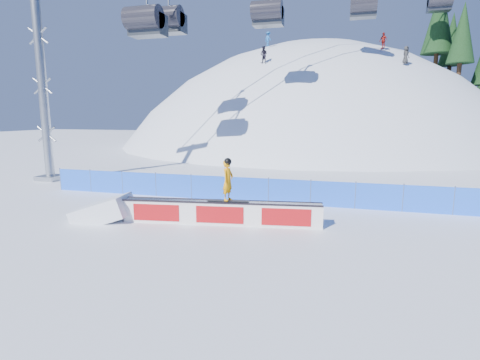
# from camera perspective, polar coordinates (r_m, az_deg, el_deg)

# --- Properties ---
(ground) EXTENTS (160.00, 160.00, 0.00)m
(ground) POSITION_cam_1_polar(r_m,az_deg,el_deg) (14.21, -3.32, -7.32)
(ground) COLOR white
(ground) RESTS_ON ground
(snow_hill) EXTENTS (64.00, 64.00, 64.00)m
(snow_hill) POSITION_cam_1_polar(r_m,az_deg,el_deg) (59.32, 10.52, -12.26)
(snow_hill) COLOR silver
(snow_hill) RESTS_ON ground
(safety_fence) EXTENTS (22.05, 0.05, 1.30)m
(safety_fence) POSITION_cam_1_polar(r_m,az_deg,el_deg) (18.25, 1.27, -1.49)
(safety_fence) COLOR blue
(safety_fence) RESTS_ON ground
(rail_box) EXTENTS (7.77, 1.63, 0.93)m
(rail_box) POSITION_cam_1_polar(r_m,az_deg,el_deg) (14.59, -2.94, -4.99)
(rail_box) COLOR white
(rail_box) RESTS_ON ground
(snow_ramp) EXTENTS (2.52, 1.78, 1.46)m
(snow_ramp) POSITION_cam_1_polar(r_m,az_deg,el_deg) (16.29, -20.04, -5.67)
(snow_ramp) COLOR white
(snow_ramp) RESTS_ON ground
(snowboarder) EXTENTS (1.62, 0.63, 1.67)m
(snowboarder) POSITION_cam_1_polar(r_m,az_deg,el_deg) (14.26, -1.86, -0.00)
(snowboarder) COLOR black
(snowboarder) RESTS_ON rail_box
(distant_skiers) EXTENTS (15.75, 7.87, 4.76)m
(distant_skiers) POSITION_cam_1_polar(r_m,az_deg,el_deg) (43.39, 11.59, 19.36)
(distant_skiers) COLOR black
(distant_skiers) RESTS_ON ground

